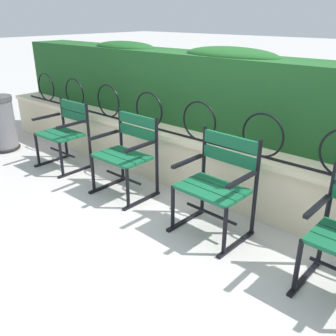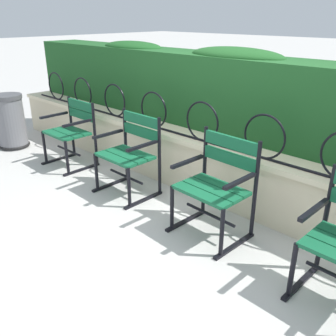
# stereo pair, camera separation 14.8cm
# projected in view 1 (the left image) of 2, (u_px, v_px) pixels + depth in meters

# --- Properties ---
(ground_plane) EXTENTS (60.00, 60.00, 0.00)m
(ground_plane) POSITION_uv_depth(u_px,v_px,m) (164.00, 223.00, 3.47)
(ground_plane) COLOR #B7B5AF
(stone_wall) EXTENTS (7.58, 0.41, 0.61)m
(stone_wall) POSITION_uv_depth(u_px,v_px,m) (214.00, 169.00, 3.90)
(stone_wall) COLOR beige
(stone_wall) RESTS_ON ground
(iron_arch_fence) EXTENTS (7.04, 0.02, 0.42)m
(iron_arch_fence) POSITION_uv_depth(u_px,v_px,m) (200.00, 124.00, 3.75)
(iron_arch_fence) COLOR black
(iron_arch_fence) RESTS_ON stone_wall
(hedge_row) EXTENTS (7.43, 0.58, 0.91)m
(hedge_row) POSITION_uv_depth(u_px,v_px,m) (241.00, 93.00, 3.94)
(hedge_row) COLOR #1E5123
(hedge_row) RESTS_ON stone_wall
(park_chair_leftmost) EXTENTS (0.58, 0.52, 0.83)m
(park_chair_leftmost) POSITION_uv_depth(u_px,v_px,m) (65.00, 132.00, 4.63)
(park_chair_leftmost) COLOR #145B38
(park_chair_leftmost) RESTS_ON ground
(park_chair_centre_left) EXTENTS (0.60, 0.52, 0.87)m
(park_chair_centre_left) POSITION_uv_depth(u_px,v_px,m) (127.00, 152.00, 3.91)
(park_chair_centre_left) COLOR #145B38
(park_chair_centre_left) RESTS_ON ground
(park_chair_centre_right) EXTENTS (0.63, 0.54, 0.89)m
(park_chair_centre_right) POSITION_uv_depth(u_px,v_px,m) (218.00, 183.00, 3.19)
(park_chair_centre_right) COLOR #145B38
(park_chair_centre_right) RESTS_ON ground
(trash_bin) EXTENTS (0.44, 0.44, 0.78)m
(trash_bin) POSITION_uv_depth(u_px,v_px,m) (1.00, 125.00, 5.22)
(trash_bin) COLOR slate
(trash_bin) RESTS_ON ground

